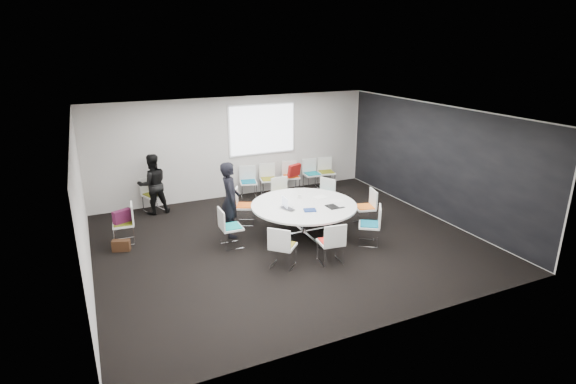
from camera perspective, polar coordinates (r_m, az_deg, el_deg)
name	(u,v)px	position (r m, az deg, el deg)	size (l,w,h in m)	color
room_shell	(291,180)	(9.55, 0.42, 1.50)	(8.08, 7.08, 2.88)	black
conference_table	(304,211)	(10.16, 2.02, -2.48)	(2.38, 2.38, 0.73)	silver
projection_screen	(262,129)	(12.81, -3.27, 7.93)	(1.90, 0.03, 1.35)	white
chair_ring_a	(365,214)	(10.93, 9.71, -2.79)	(0.54, 0.55, 0.88)	silver
chair_ring_b	(323,203)	(11.58, 4.50, -1.34)	(0.61, 0.61, 0.88)	silver
chair_ring_c	(282,201)	(11.62, -0.72, -1.21)	(0.47, 0.46, 0.88)	silver
chair_ring_d	(245,213)	(10.91, -5.51, -2.64)	(0.60, 0.61, 0.88)	silver
chair_ring_e	(231,235)	(9.73, -7.25, -5.41)	(0.45, 0.46, 0.88)	silver
chair_ring_f	(283,254)	(8.81, -0.69, -7.91)	(0.64, 0.64, 0.88)	silver
chair_ring_g	(331,250)	(9.01, 5.45, -7.37)	(0.51, 0.50, 0.88)	silver
chair_ring_h	(369,232)	(9.93, 10.30, -5.05)	(0.63, 0.63, 0.88)	silver
chair_back_a	(249,188)	(12.73, -5.03, 0.50)	(0.55, 0.54, 0.88)	silver
chair_back_b	(269,185)	(12.95, -2.48, 0.87)	(0.54, 0.53, 0.88)	silver
chair_back_c	(291,182)	(13.21, 0.38, 1.24)	(0.53, 0.52, 0.88)	silver
chair_back_d	(312,180)	(13.48, 3.04, 1.58)	(0.48, 0.47, 0.88)	silver
chair_back_e	(326,178)	(13.70, 4.87, 1.81)	(0.53, 0.52, 0.88)	silver
chair_spare_left	(125,231)	(10.47, -20.00, -4.66)	(0.48, 0.50, 0.88)	silver
chair_person_back	(153,201)	(12.17, -16.72, -1.09)	(0.59, 0.59, 0.88)	silver
person_main	(230,200)	(10.08, -7.35, -0.96)	(0.63, 0.41, 1.72)	black
person_back	(153,184)	(11.86, -16.80, 0.96)	(0.76, 0.59, 1.56)	black
laptop	(289,208)	(9.82, 0.14, -2.06)	(0.36, 0.23, 0.03)	#333338
laptop_lid	(285,202)	(9.84, -0.42, -1.30)	(0.30, 0.02, 0.22)	silver
notebook_black	(332,207)	(9.97, 5.66, -1.87)	(0.22, 0.30, 0.02)	black
tablet_folio	(310,210)	(9.72, 2.80, -2.31)	(0.26, 0.20, 0.03)	navy
papers_right	(320,197)	(10.59, 4.07, -0.62)	(0.30, 0.21, 0.00)	white
papers_front	(337,201)	(10.37, 6.19, -1.12)	(0.30, 0.21, 0.00)	silver
cup	(299,196)	(10.47, 1.44, -0.56)	(0.08, 0.08, 0.09)	white
phone	(342,208)	(9.95, 6.86, -1.98)	(0.14, 0.07, 0.01)	black
maroon_bag	(122,216)	(10.35, -20.30, -2.91)	(0.40, 0.14, 0.28)	#4B1431
brown_bag	(121,245)	(10.16, -20.42, -6.38)	(0.36, 0.16, 0.24)	#382011
red_jacket	(294,170)	(12.89, 0.80, 2.77)	(0.44, 0.10, 0.35)	maroon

